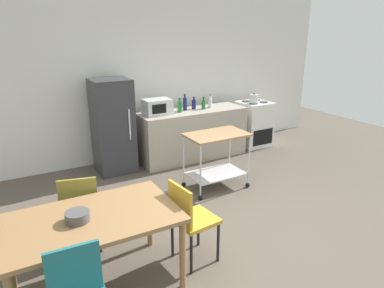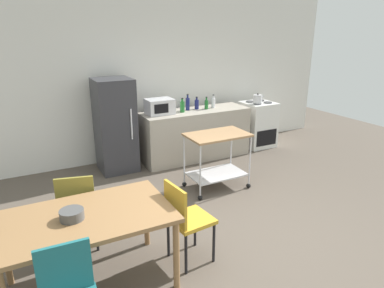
% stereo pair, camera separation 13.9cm
% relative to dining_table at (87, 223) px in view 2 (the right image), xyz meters
% --- Properties ---
extents(ground_plane, '(12.00, 12.00, 0.00)m').
position_rel_dining_table_xyz_m(ground_plane, '(1.57, -0.02, -0.67)').
color(ground_plane, brown).
extents(back_wall, '(8.40, 0.12, 2.90)m').
position_rel_dining_table_xyz_m(back_wall, '(1.57, 3.18, 0.78)').
color(back_wall, silver).
rests_on(back_wall, ground_plane).
extents(kitchen_counter, '(2.00, 0.64, 0.90)m').
position_rel_dining_table_xyz_m(kitchen_counter, '(2.47, 2.58, -0.22)').
color(kitchen_counter, '#A89E8E').
rests_on(kitchen_counter, ground_plane).
extents(dining_table, '(1.50, 0.90, 0.75)m').
position_rel_dining_table_xyz_m(dining_table, '(0.00, 0.00, 0.00)').
color(dining_table, olive).
rests_on(dining_table, ground_plane).
extents(chair_mustard, '(0.44, 0.44, 0.89)m').
position_rel_dining_table_xyz_m(chair_mustard, '(0.94, -0.08, -0.15)').
color(chair_mustard, gold).
rests_on(chair_mustard, ground_plane).
extents(chair_olive, '(0.49, 0.49, 0.89)m').
position_rel_dining_table_xyz_m(chair_olive, '(0.03, 0.67, -0.15)').
color(chair_olive, olive).
rests_on(chair_olive, ground_plane).
extents(stove_oven, '(0.60, 0.61, 0.92)m').
position_rel_dining_table_xyz_m(stove_oven, '(3.92, 2.60, -0.22)').
color(stove_oven, white).
rests_on(stove_oven, ground_plane).
extents(refrigerator, '(0.60, 0.63, 1.55)m').
position_rel_dining_table_xyz_m(refrigerator, '(1.02, 2.68, 0.10)').
color(refrigerator, '#333338').
rests_on(refrigerator, ground_plane).
extents(kitchen_cart, '(0.91, 0.57, 0.85)m').
position_rel_dining_table_xyz_m(kitchen_cart, '(2.14, 1.28, -0.10)').
color(kitchen_cart, '#A37A51').
rests_on(kitchen_cart, ground_plane).
extents(microwave, '(0.46, 0.35, 0.26)m').
position_rel_dining_table_xyz_m(microwave, '(1.80, 2.63, 0.36)').
color(microwave, silver).
rests_on(microwave, kitchen_counter).
extents(bottle_sparkling_water, '(0.08, 0.08, 0.25)m').
position_rel_dining_table_xyz_m(bottle_sparkling_water, '(2.20, 2.56, 0.33)').
color(bottle_sparkling_water, '#1E6628').
rests_on(bottle_sparkling_water, kitchen_counter).
extents(bottle_vinegar, '(0.07, 0.07, 0.29)m').
position_rel_dining_table_xyz_m(bottle_vinegar, '(2.36, 2.66, 0.35)').
color(bottle_vinegar, navy).
rests_on(bottle_vinegar, kitchen_counter).
extents(bottle_sesame_oil, '(0.08, 0.08, 0.23)m').
position_rel_dining_table_xyz_m(bottle_sesame_oil, '(2.54, 2.66, 0.32)').
color(bottle_sesame_oil, navy).
rests_on(bottle_sesame_oil, kitchen_counter).
extents(bottle_soy_sauce, '(0.07, 0.07, 0.23)m').
position_rel_dining_table_xyz_m(bottle_soy_sauce, '(2.70, 2.57, 0.32)').
color(bottle_soy_sauce, '#1E6628').
rests_on(bottle_soy_sauce, kitchen_counter).
extents(bottle_soda, '(0.07, 0.07, 0.24)m').
position_rel_dining_table_xyz_m(bottle_soda, '(2.87, 2.62, 0.33)').
color(bottle_soda, silver).
rests_on(bottle_soda, kitchen_counter).
extents(fruit_bowl, '(0.21, 0.21, 0.09)m').
position_rel_dining_table_xyz_m(fruit_bowl, '(-0.12, -0.01, 0.12)').
color(fruit_bowl, '#4C4C4C').
rests_on(fruit_bowl, dining_table).
extents(kettle, '(0.24, 0.17, 0.19)m').
position_rel_dining_table_xyz_m(kettle, '(3.80, 2.50, 0.33)').
color(kettle, silver).
rests_on(kettle, stove_oven).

